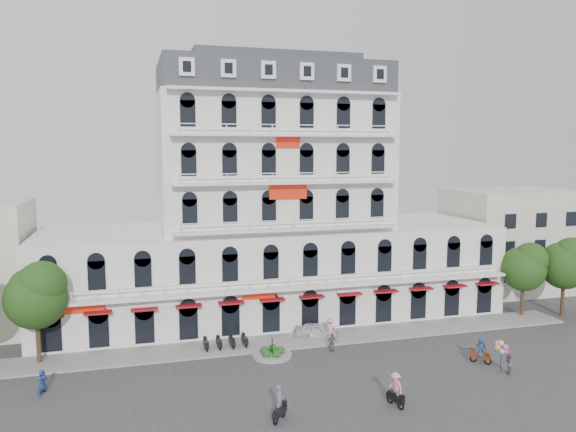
% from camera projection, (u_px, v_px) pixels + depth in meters
% --- Properties ---
extents(ground, '(120.00, 120.00, 0.00)m').
position_uv_depth(ground, '(332.00, 382.00, 40.67)').
color(ground, '#38383A').
rests_on(ground, ground).
extents(sidewalk, '(53.00, 4.00, 0.16)m').
position_uv_depth(sidewalk, '(297.00, 340.00, 49.27)').
color(sidewalk, gray).
rests_on(sidewalk, ground).
extents(main_building, '(45.00, 15.00, 25.80)m').
position_uv_depth(main_building, '(272.00, 217.00, 56.69)').
color(main_building, silver).
rests_on(main_building, ground).
extents(flank_building_east, '(14.00, 10.00, 12.00)m').
position_uv_depth(flank_building_east, '(511.00, 240.00, 67.15)').
color(flank_building_east, beige).
rests_on(flank_building_east, ground).
extents(traffic_island, '(3.20, 3.20, 1.60)m').
position_uv_depth(traffic_island, '(272.00, 354.00, 45.57)').
color(traffic_island, gray).
rests_on(traffic_island, ground).
extents(parked_scooter_row, '(4.40, 1.80, 1.10)m').
position_uv_depth(parked_scooter_row, '(226.00, 349.00, 47.37)').
color(parked_scooter_row, black).
rests_on(parked_scooter_row, ground).
extents(tree_west_inner, '(4.76, 4.76, 8.25)m').
position_uv_depth(tree_west_inner, '(36.00, 293.00, 43.42)').
color(tree_west_inner, '#382314').
rests_on(tree_west_inner, ground).
extents(tree_east_inner, '(4.40, 4.37, 7.57)m').
position_uv_depth(tree_east_inner, '(524.00, 266.00, 56.07)').
color(tree_east_inner, '#382314').
rests_on(tree_east_inner, ground).
extents(tree_east_outer, '(4.65, 4.65, 8.05)m').
position_uv_depth(tree_east_outer, '(565.00, 262.00, 56.15)').
color(tree_east_outer, '#382314').
rests_on(tree_east_outer, ground).
extents(parked_car, '(4.15, 2.72, 1.31)m').
position_uv_depth(parked_car, '(317.00, 330.00, 50.21)').
color(parked_car, silver).
rests_on(parked_car, ground).
extents(rider_west, '(1.24, 1.37, 2.32)m').
position_uv_depth(rider_west, '(280.00, 404.00, 34.71)').
color(rider_west, black).
rests_on(rider_west, ground).
extents(rider_east, '(1.31, 1.31, 2.09)m').
position_uv_depth(rider_east, '(481.00, 351.00, 44.12)').
color(rider_east, maroon).
rests_on(rider_east, ground).
extents(rider_center, '(0.95, 1.68, 2.34)m').
position_uv_depth(rider_center, '(396.00, 388.00, 36.65)').
color(rider_center, black).
rests_on(rider_center, ground).
extents(pedestrian_left, '(0.90, 0.79, 1.54)m').
position_uv_depth(pedestrian_left, '(42.00, 381.00, 39.01)').
color(pedestrian_left, navy).
rests_on(pedestrian_left, ground).
extents(pedestrian_mid, '(0.97, 0.70, 1.53)m').
position_uv_depth(pedestrian_mid, '(332.00, 343.00, 46.71)').
color(pedestrian_mid, '#505157').
rests_on(pedestrian_mid, ground).
extents(pedestrian_right, '(1.29, 0.85, 1.88)m').
position_uv_depth(pedestrian_right, '(330.00, 329.00, 49.82)').
color(pedestrian_right, pink).
rests_on(pedestrian_right, ground).
extents(pedestrian_far, '(0.53, 0.64, 1.50)m').
position_uv_depth(pedestrian_far, '(40.00, 388.00, 37.89)').
color(pedestrian_far, navy).
rests_on(pedestrian_far, ground).
extents(balloon_vendor, '(1.43, 1.32, 2.45)m').
position_uv_depth(balloon_vendor, '(505.00, 357.00, 42.01)').
color(balloon_vendor, '#5C5C64').
rests_on(balloon_vendor, ground).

